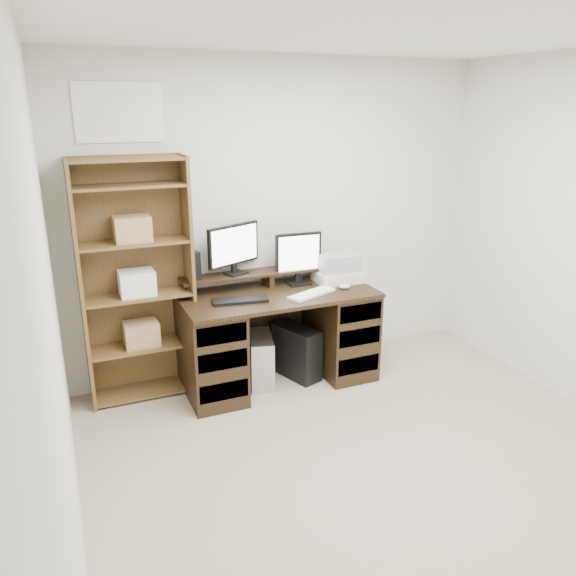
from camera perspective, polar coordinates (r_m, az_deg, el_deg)
room at (r=2.89m, az=14.22°, el=-0.13°), size 3.54×4.04×2.54m
desk at (r=4.46m, az=-1.07°, el=-4.85°), size 1.50×0.70×0.75m
riser_shelf at (r=4.49m, az=-2.09°, el=1.45°), size 1.40×0.22×0.12m
monitor_wide at (r=4.36m, az=-5.55°, el=4.20°), size 0.46×0.23×0.39m
monitor_small at (r=4.49m, az=1.06°, el=3.23°), size 0.38×0.15×0.42m
speaker at (r=4.29m, az=-9.55°, el=2.26°), size 0.10×0.10×0.21m
keyboard_black at (r=4.14m, az=-4.90°, el=-1.26°), size 0.42×0.20×0.02m
keyboard_white at (r=4.28m, az=2.43°, el=-0.58°), size 0.43×0.27×0.02m
mouse at (r=4.44m, az=5.78°, el=0.18°), size 0.11×0.08×0.04m
printer at (r=4.61m, az=5.06°, el=1.22°), size 0.37×0.28×0.09m
basket at (r=4.58m, az=5.10°, el=2.61°), size 0.34×0.26×0.14m
tower_silver at (r=4.51m, az=-2.78°, el=-7.27°), size 0.27×0.43×0.40m
tower_black at (r=4.60m, az=0.86°, el=-6.49°), size 0.31×0.46×0.43m
bookshelf at (r=4.24m, az=-15.16°, el=0.85°), size 0.80×0.30×1.80m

